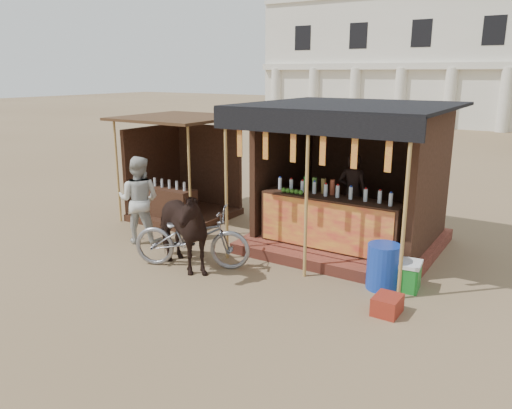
% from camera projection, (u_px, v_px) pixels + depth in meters
% --- Properties ---
extents(ground, '(120.00, 120.00, 0.00)m').
position_uv_depth(ground, '(200.00, 296.00, 7.68)').
color(ground, '#846B4C').
rests_on(ground, ground).
extents(main_stall, '(3.60, 3.61, 2.78)m').
position_uv_depth(main_stall, '(348.00, 196.00, 9.64)').
color(main_stall, brown).
rests_on(main_stall, ground).
extents(secondary_stall, '(2.40, 2.40, 2.38)m').
position_uv_depth(secondary_stall, '(180.00, 181.00, 11.74)').
color(secondary_stall, '#3B2115').
rests_on(secondary_stall, ground).
extents(cow, '(1.92, 1.34, 1.48)m').
position_uv_depth(cow, '(177.00, 228.00, 8.57)').
color(cow, black).
rests_on(cow, ground).
extents(motorbike, '(2.18, 1.49, 1.08)m').
position_uv_depth(motorbike, '(192.00, 237.00, 8.71)').
color(motorbike, gray).
rests_on(motorbike, ground).
extents(bystander, '(1.05, 0.95, 1.75)m').
position_uv_depth(bystander, '(139.00, 200.00, 9.93)').
color(bystander, beige).
rests_on(bystander, ground).
extents(blue_barrel, '(0.53, 0.53, 0.73)m').
position_uv_depth(blue_barrel, '(383.00, 267.00, 7.87)').
color(blue_barrel, '#1537A2').
rests_on(blue_barrel, ground).
extents(red_crate, '(0.36, 0.45, 0.27)m').
position_uv_depth(red_crate, '(387.00, 305.00, 7.09)').
color(red_crate, maroon).
rests_on(red_crate, ground).
extents(cooler, '(0.69, 0.51, 0.46)m').
position_uv_depth(cooler, '(399.00, 274.00, 7.92)').
color(cooler, '#1B7D26').
rests_on(cooler, ground).
extents(background_building, '(26.00, 7.45, 8.18)m').
position_uv_depth(background_building, '(465.00, 62.00, 32.13)').
color(background_building, silver).
rests_on(background_building, ground).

